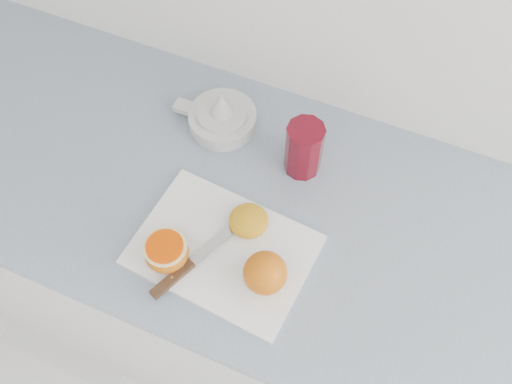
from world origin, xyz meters
TOP-DOWN VIEW (x-y plane):
  - counter at (-0.17, 1.70)m, footprint 2.43×0.64m
  - cutting_board at (-0.12, 1.57)m, footprint 0.35×0.26m
  - whole_orange at (-0.02, 1.54)m, footprint 0.08×0.08m
  - half_orange at (-0.20, 1.51)m, footprint 0.08×0.08m
  - squeezed_shell at (-0.09, 1.64)m, footprint 0.08×0.08m
  - paring_knife at (-0.17, 1.50)m, footprint 0.10×0.21m
  - citrus_juicer at (-0.25, 1.85)m, footprint 0.19×0.15m
  - red_tumbler at (-0.05, 1.82)m, footprint 0.08×0.08m

SIDE VIEW (x-z plane):
  - counter at x=-0.17m, z-range 0.00..0.89m
  - cutting_board at x=-0.12m, z-range 0.89..0.90m
  - paring_knife at x=-0.17m, z-range 0.90..0.92m
  - citrus_juicer at x=-0.25m, z-range 0.87..0.97m
  - squeezed_shell at x=-0.09m, z-range 0.90..0.94m
  - half_orange at x=-0.20m, z-range 0.90..0.95m
  - whole_orange at x=-0.02m, z-range 0.90..0.98m
  - red_tumbler at x=-0.05m, z-range 0.89..1.01m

